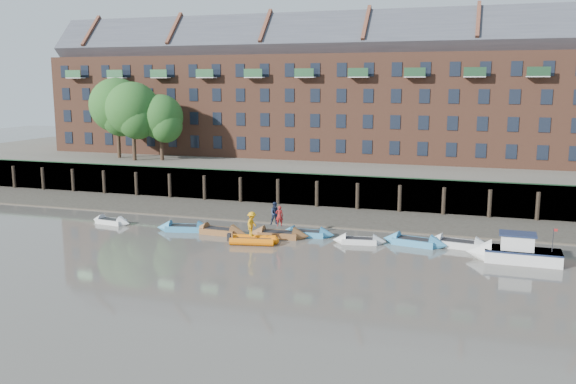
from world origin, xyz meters
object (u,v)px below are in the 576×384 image
at_px(rowboat_2, 219,231).
at_px(person_rib_crew, 252,224).
at_px(rowboat_4, 307,233).
at_px(rowboat_0, 111,221).
at_px(rowboat_5, 359,241).
at_px(rowboat_3, 279,235).
at_px(rowboat_6, 415,242).
at_px(motor_launch, 507,252).
at_px(rowboat_1, 185,228).
at_px(person_rower_b, 275,213).
at_px(rib_tender, 255,240).
at_px(rowboat_7, 458,244).
at_px(person_rower_a, 279,216).

xyz_separation_m(rowboat_2, person_rib_crew, (3.58, -2.00, 1.29)).
bearing_deg(rowboat_4, rowboat_0, 179.45).
bearing_deg(rowboat_2, rowboat_5, 5.25).
height_order(rowboat_3, rowboat_6, rowboat_6).
bearing_deg(rowboat_4, rowboat_2, -172.02).
bearing_deg(motor_launch, rowboat_2, -1.69).
relative_size(rowboat_1, rowboat_5, 1.15).
bearing_deg(rowboat_6, rowboat_2, -164.47).
distance_m(person_rower_b, person_rib_crew, 2.81).
height_order(rib_tender, person_rib_crew, person_rib_crew).
bearing_deg(rowboat_5, rowboat_7, 0.88).
height_order(rowboat_5, person_rower_b, person_rower_b).
xyz_separation_m(rowboat_0, rowboat_2, (10.39, -0.51, 0.03)).
bearing_deg(rowboat_5, rowboat_0, 171.90).
bearing_deg(rowboat_7, rowboat_5, -162.75).
bearing_deg(rowboat_7, rowboat_3, -166.17).
relative_size(rowboat_3, person_rib_crew, 2.65).
height_order(rowboat_7, person_rib_crew, person_rib_crew).
relative_size(rowboat_2, rib_tender, 1.24).
bearing_deg(person_rib_crew, rowboat_6, -69.40).
xyz_separation_m(rowboat_6, person_rib_crew, (-11.76, -3.28, 1.27)).
relative_size(rowboat_2, rowboat_3, 0.95).
distance_m(rowboat_3, rowboat_5, 6.38).
height_order(rowboat_0, person_rower_b, person_rower_b).
distance_m(motor_launch, person_rib_crew, 18.24).
distance_m(rowboat_7, motor_launch, 4.24).
relative_size(rowboat_4, rib_tender, 1.18).
xyz_separation_m(rowboat_0, rowboat_4, (17.34, 0.91, 0.02)).
bearing_deg(person_rower_a, rowboat_6, 162.02).
xyz_separation_m(person_rower_b, person_rib_crew, (-0.99, -2.61, -0.33)).
xyz_separation_m(rowboat_5, person_rower_a, (-6.30, -0.22, 1.55)).
bearing_deg(person_rib_crew, rowboat_2, 65.86).
height_order(rib_tender, person_rower_a, person_rower_a).
relative_size(rowboat_7, person_rib_crew, 2.72).
bearing_deg(rib_tender, person_rib_crew, -178.57).
height_order(rowboat_1, rowboat_5, rowboat_1).
bearing_deg(person_rib_crew, motor_launch, -81.89).
relative_size(rowboat_5, rib_tender, 1.12).
distance_m(motor_launch, person_rower_a, 16.85).
xyz_separation_m(rib_tender, motor_launch, (17.96, 0.93, 0.37)).
distance_m(rowboat_0, person_rower_a, 15.48).
xyz_separation_m(rowboat_6, motor_launch, (6.43, -2.30, 0.40)).
xyz_separation_m(rib_tender, person_rib_crew, (-0.23, -0.05, 1.25)).
distance_m(rowboat_5, rowboat_6, 4.11).
bearing_deg(rowboat_4, rowboat_6, -4.49).
bearing_deg(rowboat_1, person_rower_a, -10.54).
xyz_separation_m(motor_launch, person_rower_a, (-16.76, 1.30, 1.11)).
xyz_separation_m(rowboat_0, person_rower_b, (14.96, 0.11, 1.65)).
distance_m(rowboat_3, motor_launch, 16.90).
bearing_deg(rowboat_6, person_rower_a, -163.72).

